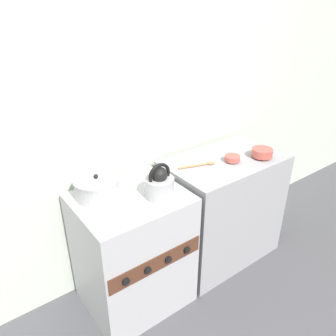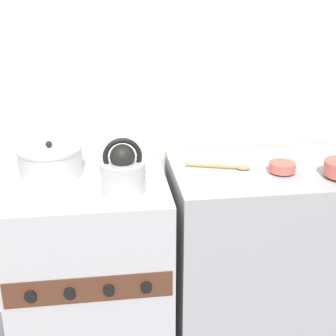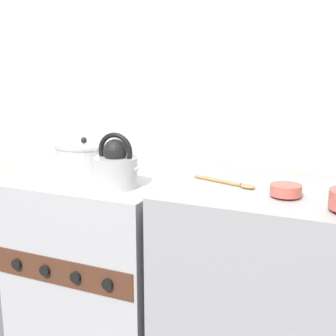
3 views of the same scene
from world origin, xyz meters
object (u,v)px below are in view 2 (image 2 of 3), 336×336
stove (92,270)px  kettle (123,172)px  cooking_pot (50,161)px  small_ceramic_bowl (282,167)px

stove → kettle: size_ratio=3.83×
cooking_pot → kettle: bearing=-36.6°
kettle → cooking_pot: kettle is taller
kettle → cooking_pot: bearing=143.4°
kettle → cooking_pot: (-0.30, 0.23, -0.02)m
small_ceramic_bowl → cooking_pot: bearing=168.9°
kettle → small_ceramic_bowl: (0.66, 0.04, -0.03)m
kettle → stove: bearing=146.6°
cooking_pot → small_ceramic_bowl: bearing=-11.1°
stove → cooking_pot: (-0.15, 0.13, 0.48)m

